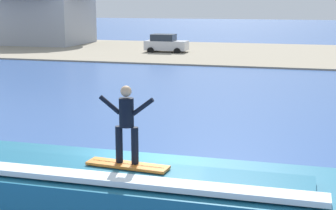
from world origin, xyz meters
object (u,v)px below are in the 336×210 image
(wave_crest, at_px, (108,196))
(car_near_shore, at_px, (166,44))
(surfboard, at_px, (128,165))
(house_with_chimney, at_px, (42,6))
(surfer, at_px, (127,120))

(wave_crest, distance_m, car_near_shore, 39.01)
(surfboard, xyz_separation_m, house_with_chimney, (-26.41, 43.90, 2.86))
(house_with_chimney, bearing_deg, surfer, -58.96)
(wave_crest, distance_m, surfboard, 1.04)
(surfer, distance_m, house_with_chimney, 51.19)
(surfboard, relative_size, house_with_chimney, 0.15)
(surfboard, bearing_deg, car_near_shore, 104.49)
(surfer, relative_size, car_near_shore, 0.42)
(surfboard, bearing_deg, surfer, 114.02)
(car_near_shore, bearing_deg, wave_crest, -76.25)
(surfer, height_order, car_near_shore, surfer)
(surfboard, height_order, house_with_chimney, house_with_chimney)
(surfer, relative_size, house_with_chimney, 0.14)
(wave_crest, xyz_separation_m, surfboard, (0.57, -0.19, 0.85))
(car_near_shore, distance_m, house_with_chimney, 17.90)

